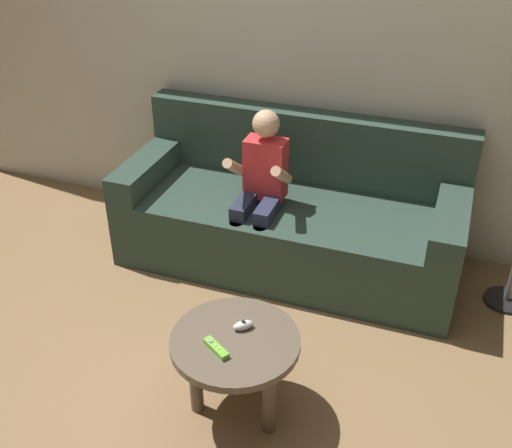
{
  "coord_description": "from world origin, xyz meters",
  "views": [
    {
      "loc": [
        1.08,
        -1.63,
        2.23
      ],
      "look_at": [
        0.2,
        0.82,
        0.61
      ],
      "focal_mm": 43.4,
      "sensor_mm": 36.0,
      "label": 1
    }
  ],
  "objects_px": {
    "coffee_table": "(236,351)",
    "person_seated_on_couch": "(260,187)",
    "couch": "(292,216)",
    "nunchuk_white": "(243,325)",
    "game_remote_lime_near_edge": "(216,348)"
  },
  "relations": [
    {
      "from": "coffee_table",
      "to": "nunchuk_white",
      "type": "bearing_deg",
      "value": 80.25
    },
    {
      "from": "couch",
      "to": "game_remote_lime_near_edge",
      "type": "bearing_deg",
      "value": -86.53
    },
    {
      "from": "couch",
      "to": "person_seated_on_couch",
      "type": "xyz_separation_m",
      "value": [
        -0.14,
        -0.18,
        0.27
      ]
    },
    {
      "from": "couch",
      "to": "person_seated_on_couch",
      "type": "height_order",
      "value": "person_seated_on_couch"
    },
    {
      "from": "coffee_table",
      "to": "game_remote_lime_near_edge",
      "type": "distance_m",
      "value": 0.14
    },
    {
      "from": "nunchuk_white",
      "to": "person_seated_on_couch",
      "type": "bearing_deg",
      "value": 105.41
    },
    {
      "from": "couch",
      "to": "game_remote_lime_near_edge",
      "type": "xyz_separation_m",
      "value": [
        0.08,
        -1.35,
        0.15
      ]
    },
    {
      "from": "person_seated_on_couch",
      "to": "coffee_table",
      "type": "distance_m",
      "value": 1.12
    },
    {
      "from": "coffee_table",
      "to": "nunchuk_white",
      "type": "relative_size",
      "value": 5.77
    },
    {
      "from": "game_remote_lime_near_edge",
      "to": "nunchuk_white",
      "type": "height_order",
      "value": "nunchuk_white"
    },
    {
      "from": "couch",
      "to": "coffee_table",
      "type": "bearing_deg",
      "value": -84.1
    },
    {
      "from": "couch",
      "to": "person_seated_on_couch",
      "type": "relative_size",
      "value": 2.02
    },
    {
      "from": "coffee_table",
      "to": "couch",
      "type": "bearing_deg",
      "value": 95.9
    },
    {
      "from": "couch",
      "to": "nunchuk_white",
      "type": "distance_m",
      "value": 1.21
    },
    {
      "from": "coffee_table",
      "to": "person_seated_on_couch",
      "type": "bearing_deg",
      "value": 104.01
    }
  ]
}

